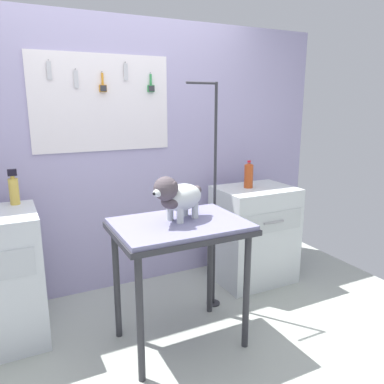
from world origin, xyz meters
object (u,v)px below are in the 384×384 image
(grooming_table, at_px, (180,237))
(soda_bottle, at_px, (249,175))
(cabinet_right, at_px, (254,234))
(dog, at_px, (178,196))
(grooming_arm, at_px, (214,208))

(grooming_table, relative_size, soda_bottle, 3.56)
(cabinet_right, height_order, soda_bottle, soda_bottle)
(dog, distance_m, cabinet_right, 1.29)
(grooming_table, bearing_deg, grooming_arm, 36.80)
(grooming_table, bearing_deg, cabinet_right, 29.37)
(soda_bottle, bearing_deg, grooming_table, -147.65)
(grooming_arm, bearing_deg, grooming_table, -143.20)
(cabinet_right, xyz_separation_m, soda_bottle, (-0.06, 0.03, 0.55))
(cabinet_right, bearing_deg, grooming_arm, -157.25)
(grooming_arm, xyz_separation_m, cabinet_right, (0.57, 0.24, -0.39))
(grooming_arm, height_order, soda_bottle, grooming_arm)
(grooming_arm, height_order, cabinet_right, grooming_arm)
(dog, xyz_separation_m, cabinet_right, (1.01, 0.54, -0.59))
(grooming_table, distance_m, soda_bottle, 1.14)
(dog, bearing_deg, cabinet_right, 28.04)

